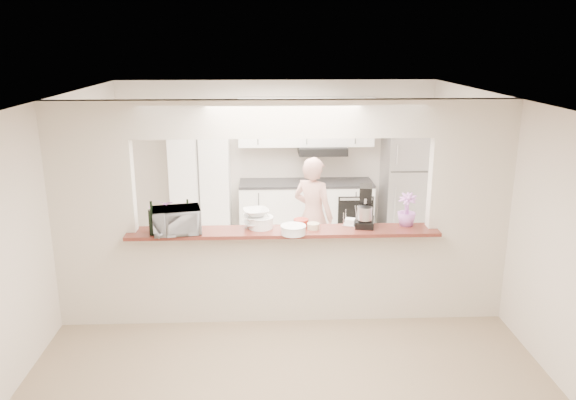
{
  "coord_description": "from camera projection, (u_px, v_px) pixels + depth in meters",
  "views": [
    {
      "loc": [
        -0.19,
        -5.86,
        3.09
      ],
      "look_at": [
        0.06,
        0.3,
        1.33
      ],
      "focal_mm": 35.0,
      "sensor_mm": 36.0,
      "label": 1
    }
  ],
  "objects": [
    {
      "name": "flower_right",
      "position": [
        407.0,
        210.0,
        6.24
      ],
      "size": [
        0.26,
        0.26,
        0.37
      ],
      "primitive_type": "imported",
      "rotation": [
        0.0,
        0.0,
        -0.34
      ],
      "color": "#BB6BC6",
      "rests_on": "bar_counter"
    },
    {
      "name": "kitchen_cabinets",
      "position": [
        266.0,
        180.0,
        8.83
      ],
      "size": [
        3.15,
        0.62,
        2.25
      ],
      "color": "white",
      "rests_on": "floor"
    },
    {
      "name": "person",
      "position": [
        313.0,
        216.0,
        7.55
      ],
      "size": [
        0.7,
        0.66,
        1.61
      ],
      "primitive_type": "imported",
      "rotation": [
        0.0,
        0.0,
        2.52
      ],
      "color": "#D79A8B",
      "rests_on": "floor"
    },
    {
      "name": "plate_stack_a",
      "position": [
        261.0,
        222.0,
        6.19
      ],
      "size": [
        0.28,
        0.28,
        0.13
      ],
      "color": "white",
      "rests_on": "bar_counter"
    },
    {
      "name": "plate_stack_b",
      "position": [
        293.0,
        230.0,
        6.0
      ],
      "size": [
        0.27,
        0.27,
        0.1
      ],
      "color": "white",
      "rests_on": "bar_counter"
    },
    {
      "name": "wine_bottle_b",
      "position": [
        152.0,
        222.0,
        5.95
      ],
      "size": [
        0.07,
        0.07,
        0.37
      ],
      "color": "black",
      "rests_on": "bar_counter"
    },
    {
      "name": "bar_counter",
      "position": [
        283.0,
        272.0,
        6.33
      ],
      "size": [
        3.4,
        0.38,
        1.09
      ],
      "color": "beige",
      "rests_on": "floor"
    },
    {
      "name": "utensil_caddy",
      "position": [
        355.0,
        217.0,
        6.24
      ],
      "size": [
        0.29,
        0.22,
        0.24
      ],
      "color": "silver",
      "rests_on": "bar_counter"
    },
    {
      "name": "tan_bowl",
      "position": [
        313.0,
        226.0,
        6.16
      ],
      "size": [
        0.14,
        0.14,
        0.06
      ],
      "primitive_type": "cylinder",
      "color": "#C9B68E",
      "rests_on": "bar_counter"
    },
    {
      "name": "wine_bottle_a",
      "position": [
        188.0,
        217.0,
        6.18
      ],
      "size": [
        0.07,
        0.07,
        0.33
      ],
      "color": "black",
      "rests_on": "bar_counter"
    },
    {
      "name": "partition",
      "position": [
        283.0,
        194.0,
        6.08
      ],
      "size": [
        5.0,
        0.15,
        2.5
      ],
      "color": "beige",
      "rests_on": "floor"
    },
    {
      "name": "flower_left",
      "position": [
        165.0,
        214.0,
        6.14
      ],
      "size": [
        0.35,
        0.31,
        0.35
      ],
      "primitive_type": "imported",
      "rotation": [
        0.0,
        0.0,
        -0.15
      ],
      "color": "pink",
      "rests_on": "bar_counter"
    },
    {
      "name": "toaster_oven",
      "position": [
        177.0,
        221.0,
        6.01
      ],
      "size": [
        0.56,
        0.44,
        0.28
      ],
      "primitive_type": "imported",
      "rotation": [
        0.0,
        0.0,
        0.21
      ],
      "color": "#A1A0A5",
      "rests_on": "bar_counter"
    },
    {
      "name": "serving_bowls",
      "position": [
        256.0,
        219.0,
        6.2
      ],
      "size": [
        0.34,
        0.34,
        0.2
      ],
      "primitive_type": "imported",
      "rotation": [
        0.0,
        0.0,
        0.27
      ],
      "color": "white",
      "rests_on": "bar_counter"
    },
    {
      "name": "refrigerator",
      "position": [
        407.0,
        187.0,
        8.88
      ],
      "size": [
        0.75,
        0.7,
        1.7
      ],
      "primitive_type": "cube",
      "color": "#ACACB1",
      "rests_on": "floor"
    },
    {
      "name": "stand_mixer",
      "position": [
        365.0,
        208.0,
        6.23
      ],
      "size": [
        0.26,
        0.35,
        0.47
      ],
      "color": "black",
      "rests_on": "bar_counter"
    },
    {
      "name": "floor",
      "position": [
        284.0,
        318.0,
        6.49
      ],
      "size": [
        6.0,
        6.0,
        0.0
      ],
      "primitive_type": "plane",
      "color": "gray",
      "rests_on": "ground"
    },
    {
      "name": "tile_overlay",
      "position": [
        280.0,
        266.0,
        7.98
      ],
      "size": [
        5.0,
        2.9,
        0.01
      ],
      "primitive_type": "cube",
      "color": "beige",
      "rests_on": "floor"
    },
    {
      "name": "red_bowl",
      "position": [
        301.0,
        223.0,
        6.26
      ],
      "size": [
        0.17,
        0.17,
        0.08
      ],
      "primitive_type": "cylinder",
      "color": "maroon",
      "rests_on": "bar_counter"
    }
  ]
}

